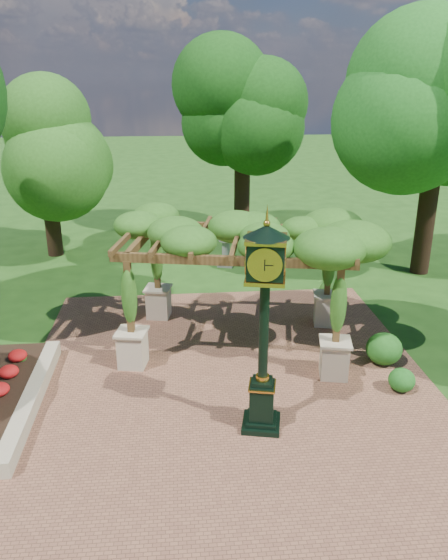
{
  "coord_description": "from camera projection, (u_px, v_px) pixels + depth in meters",
  "views": [
    {
      "loc": [
        -1.2,
        -10.59,
        7.14
      ],
      "look_at": [
        0.0,
        2.5,
        2.2
      ],
      "focal_mm": 35.0,
      "sensor_mm": 36.0,
      "label": 1
    }
  ],
  "objects": [
    {
      "name": "border_wall",
      "position": [
        32.0,
        399.0,
        12.49
      ],
      "size": [
        0.35,
        5.0,
        0.4
      ],
      "primitive_type": "cube",
      "color": "#C6B793",
      "rests_on": "ground"
    },
    {
      "name": "pergola",
      "position": [
        237.0,
        239.0,
        14.38
      ],
      "size": [
        6.58,
        4.82,
        3.76
      ],
      "rotation": [
        0.0,
        0.0,
        -0.2
      ],
      "color": "beige",
      "rests_on": "brick_plaza"
    },
    {
      "name": "ground",
      "position": [
        234.0,
        408.0,
        12.49
      ],
      "size": [
        120.0,
        120.0,
        0.0
      ],
      "primitive_type": "plane",
      "color": "#1E4714",
      "rests_on": "ground"
    },
    {
      "name": "shrub_front",
      "position": [
        402.0,
        380.0,
        13.01
      ],
      "size": [
        0.7,
        0.7,
        0.57
      ],
      "primitive_type": "ellipsoid",
      "rotation": [
        0.0,
        0.0,
        -0.1
      ],
      "color": "#1C5A19",
      "rests_on": "brick_plaza"
    },
    {
      "name": "tree_west_far",
      "position": [
        43.0,
        142.0,
        21.53
      ],
      "size": [
        3.92,
        3.92,
        6.8
      ],
      "color": "#321F13",
      "rests_on": "ground"
    },
    {
      "name": "sundial",
      "position": [
        226.0,
        254.0,
        21.66
      ],
      "size": [
        0.75,
        0.75,
        1.09
      ],
      "rotation": [
        0.0,
        0.0,
        -0.28
      ],
      "color": "gray",
      "rests_on": "ground"
    },
    {
      "name": "shrub_mid",
      "position": [
        384.0,
        349.0,
        14.21
      ],
      "size": [
        1.2,
        1.2,
        0.84
      ],
      "primitive_type": "ellipsoid",
      "rotation": [
        0.0,
        0.0,
        0.35
      ],
      "color": "#1D5517",
      "rests_on": "brick_plaza"
    },
    {
      "name": "pedestal_clock",
      "position": [
        264.0,
        312.0,
        10.84
      ],
      "size": [
        1.07,
        1.07,
        4.57
      ],
      "rotation": [
        0.0,
        0.0,
        -0.22
      ],
      "color": "black",
      "rests_on": "brick_plaza"
    },
    {
      "name": "tree_north",
      "position": [
        243.0,
        114.0,
        24.41
      ],
      "size": [
        4.0,
        4.0,
        8.09
      ],
      "color": "#331F14",
      "rests_on": "ground"
    },
    {
      "name": "brick_plaza",
      "position": [
        230.0,
        384.0,
        13.41
      ],
      "size": [
        10.0,
        12.0,
        0.04
      ],
      "primitive_type": "cube",
      "color": "brown",
      "rests_on": "ground"
    },
    {
      "name": "tree_east_far",
      "position": [
        440.0,
        109.0,
        19.0
      ],
      "size": [
        4.64,
        4.64,
        8.79
      ],
      "color": "black",
      "rests_on": "ground"
    },
    {
      "name": "shrub_back",
      "position": [
        331.0,
        289.0,
        18.34
      ],
      "size": [
        0.97,
        0.97,
        0.7
      ],
      "primitive_type": "ellipsoid",
      "rotation": [
        0.0,
        0.0,
        0.29
      ],
      "color": "#295B1A",
      "rests_on": "brick_plaza"
    }
  ]
}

